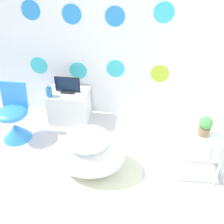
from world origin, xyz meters
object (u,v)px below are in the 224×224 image
Objects in this scene: bathtub at (88,153)px; vase at (49,92)px; tv at (67,86)px; potted_plant_left at (205,126)px; chair at (15,122)px.

bathtub is 1.12m from vase.
vase is (-0.22, -0.15, -0.03)m from tv.
potted_plant_left reaches higher than bathtub.
potted_plant_left is (1.96, -0.70, 0.14)m from vase.
potted_plant_left is (1.25, 0.11, 0.45)m from bathtub.
tv is 2.27× the size of vase.
tv is at bearing 153.96° from potted_plant_left.
vase is (0.40, 0.36, 0.29)m from chair.
tv is 1.60× the size of potted_plant_left.
bathtub is 3.76× the size of potted_plant_left.
chair reaches higher than tv.
tv reaches higher than bathtub.
vase is at bearing -145.59° from tv.
potted_plant_left is at bearing -8.14° from chair.
chair is 2.15× the size of tv.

